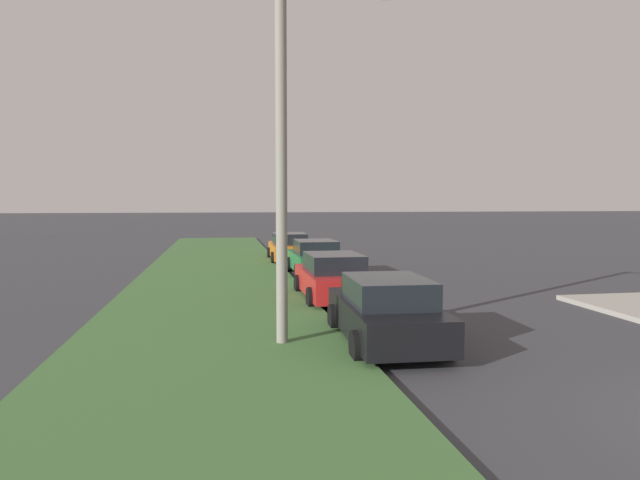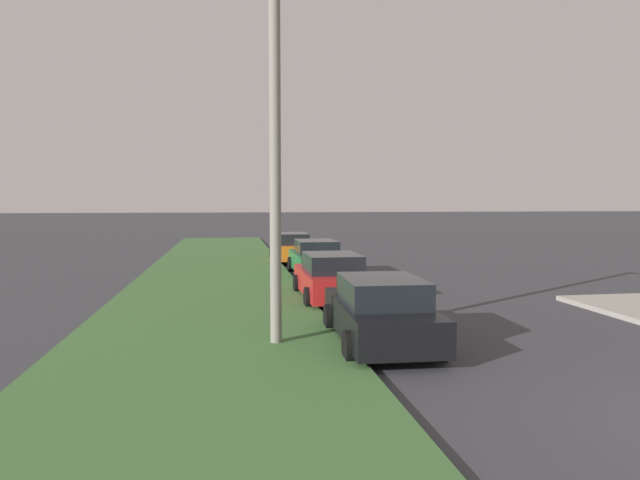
# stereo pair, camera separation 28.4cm
# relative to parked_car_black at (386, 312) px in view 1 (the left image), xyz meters

# --- Properties ---
(grass_median) EXTENTS (60.00, 6.00, 0.12)m
(grass_median) POSITION_rel_parked_car_black_xyz_m (4.34, 3.72, -0.66)
(grass_median) COLOR #3D6633
(grass_median) RESTS_ON ground
(parked_car_black) EXTENTS (4.36, 2.14, 1.47)m
(parked_car_black) POSITION_rel_parked_car_black_xyz_m (0.00, 0.00, 0.00)
(parked_car_black) COLOR black
(parked_car_black) RESTS_ON ground
(parked_car_red) EXTENTS (4.30, 2.02, 1.47)m
(parked_car_red) POSITION_rel_parked_car_black_xyz_m (5.44, 0.06, 0.00)
(parked_car_red) COLOR red
(parked_car_red) RESTS_ON ground
(parked_car_green) EXTENTS (4.31, 2.03, 1.47)m
(parked_car_green) POSITION_rel_parked_car_black_xyz_m (11.39, -0.38, 0.00)
(parked_car_green) COLOR #1E6B38
(parked_car_green) RESTS_ON ground
(parked_car_orange) EXTENTS (4.33, 2.07, 1.47)m
(parked_car_orange) POSITION_rel_parked_car_black_xyz_m (16.66, 0.06, 0.00)
(parked_car_orange) COLOR orange
(parked_car_orange) RESTS_ON ground
(streetlight) EXTENTS (1.02, 2.82, 7.50)m
(streetlight) POSITION_rel_parked_car_black_xyz_m (0.03, 1.89, 3.67)
(streetlight) COLOR gray
(streetlight) RESTS_ON ground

